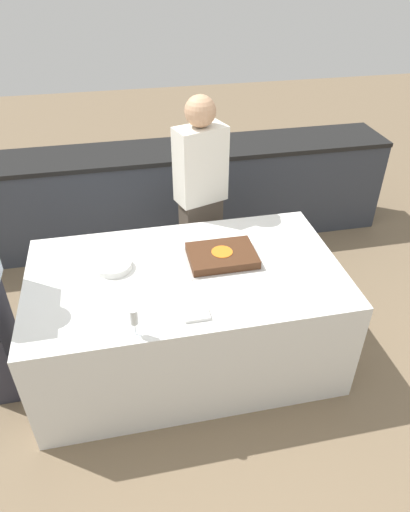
{
  "coord_description": "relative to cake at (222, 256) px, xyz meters",
  "views": [
    {
      "loc": [
        -0.34,
        -2.27,
        2.53
      ],
      "look_at": [
        0.13,
        0.0,
        0.87
      ],
      "focal_mm": 32.0,
      "sensor_mm": 36.0,
      "label": 1
    }
  ],
  "objects": [
    {
      "name": "ground_plane",
      "position": [
        -0.26,
        -0.08,
        -0.8
      ],
      "size": [
        14.0,
        14.0,
        0.0
      ],
      "primitive_type": "plane",
      "color": "#7A664C"
    },
    {
      "name": "plate_stack",
      "position": [
        -0.7,
        0.04,
        -0.01
      ],
      "size": [
        0.23,
        0.23,
        0.04
      ],
      "color": "white",
      "rests_on": "dining_table"
    },
    {
      "name": "dining_table",
      "position": [
        -0.26,
        -0.08,
        -0.42
      ],
      "size": [
        1.99,
        1.13,
        0.77
      ],
      "color": "silver",
      "rests_on": "ground_plane"
    },
    {
      "name": "cake",
      "position": [
        0.0,
        0.0,
        0.0
      ],
      "size": [
        0.48,
        0.36,
        0.06
      ],
      "color": "#B7B2AD",
      "rests_on": "dining_table"
    },
    {
      "name": "person_cutting_cake",
      "position": [
        0.0,
        0.71,
        0.06
      ],
      "size": [
        0.41,
        0.3,
        1.64
      ],
      "rotation": [
        0.0,
        0.0,
        -2.82
      ],
      "color": "#4C4238",
      "rests_on": "ground_plane"
    },
    {
      "name": "side_plate_near_cake",
      "position": [
        0.04,
        0.3,
        -0.03
      ],
      "size": [
        0.19,
        0.19,
        0.0
      ],
      "color": "white",
      "rests_on": "dining_table"
    },
    {
      "name": "utensil_pile",
      "position": [
        -0.26,
        -0.5,
        -0.02
      ],
      "size": [
        0.14,
        0.1,
        0.02
      ],
      "color": "white",
      "rests_on": "dining_table"
    },
    {
      "name": "back_counter",
      "position": [
        -0.26,
        1.56,
        -0.34
      ],
      "size": [
        4.4,
        0.58,
        0.92
      ],
      "color": "#333842",
      "rests_on": "ground_plane"
    },
    {
      "name": "wine_glass",
      "position": [
        -0.61,
        -0.57,
        0.09
      ],
      "size": [
        0.06,
        0.06,
        0.18
      ],
      "color": "white",
      "rests_on": "dining_table"
    }
  ]
}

